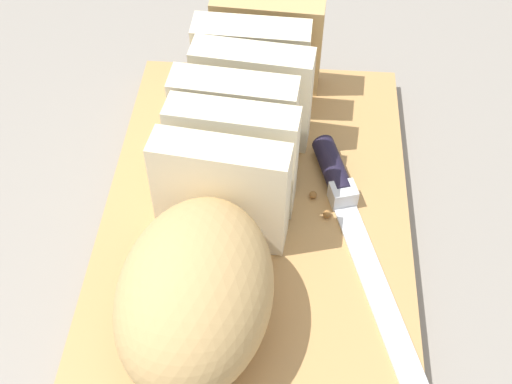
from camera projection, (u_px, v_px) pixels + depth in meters
The scene contains 8 objects.
ground_plane at pixel (256, 227), 0.59m from camera, with size 3.00×3.00×0.00m, color gray.
cutting_board at pixel (256, 220), 0.58m from camera, with size 0.41×0.28×0.02m, color tan.
bread_loaf at pixel (224, 185), 0.53m from camera, with size 0.41×0.16×0.11m.
bread_knife at pixel (344, 199), 0.57m from camera, with size 0.26×0.09×0.02m.
crumb_near_knife at pixel (278, 192), 0.59m from camera, with size 0.00×0.00×0.00m, color #996633.
crumb_near_loaf at pixel (313, 195), 0.58m from camera, with size 0.01×0.01×0.01m, color #996633.
crumb_stray_left at pixel (258, 157), 0.61m from camera, with size 0.01×0.01×0.01m, color #996633.
crumb_stray_right at pixel (327, 210), 0.57m from camera, with size 0.01×0.01×0.01m, color #996633.
Camera 1 is at (-0.35, -0.02, 0.48)m, focal length 44.29 mm.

